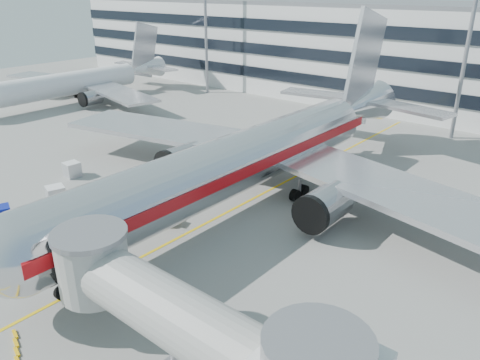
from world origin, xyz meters
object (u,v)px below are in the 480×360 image
Objects in this scene: baggage_tug at (1,225)px; cargo_container_left at (56,195)px; main_jet at (257,154)px; ramp_worker at (66,240)px; cargo_container_right at (72,169)px; belt_loader at (147,215)px.

baggage_tug is 6.33m from cargo_container_left.
main_jet reaches higher than baggage_tug.
cargo_container_left is (-13.01, -12.48, -3.44)m from main_jet.
cargo_container_left is 8.93m from ramp_worker.
cargo_container_right is at bearing 135.69° from cargo_container_left.
ramp_worker is (-0.97, -6.83, 0.29)m from belt_loader.
baggage_tug is (-10.70, -18.37, -3.24)m from main_jet.
main_jet is 27.32× the size of cargo_container_left.
main_jet is 29.25× the size of ramp_worker.
belt_loader is 2.83× the size of cargo_container_right.
cargo_container_left is at bearing -136.20° from main_jet.
belt_loader is at bearing -6.20° from cargo_container_right.
belt_loader is 1.24× the size of baggage_tug.
main_jet is 11.82× the size of belt_loader.
cargo_container_right is at bearing 123.56° from baggage_tug.
belt_loader is 2.31× the size of cargo_container_left.
belt_loader is 13.61m from cargo_container_right.
main_jet is at bearing 67.24° from belt_loader.
baggage_tug is at bearing -127.16° from belt_loader.
main_jet is at bearing 53.14° from ramp_worker.
ramp_worker is at bearing -25.80° from cargo_container_left.
ramp_worker is (-4.97, -16.36, -3.36)m from main_jet.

